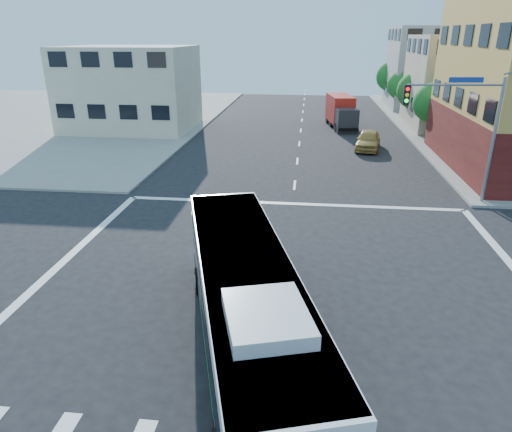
# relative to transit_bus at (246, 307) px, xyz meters

# --- Properties ---
(ground) EXTENTS (120.00, 120.00, 0.00)m
(ground) POSITION_rel_transit_bus_xyz_m (0.87, 3.97, -1.72)
(ground) COLOR black
(ground) RESTS_ON ground
(sidewalk_nw) EXTENTS (50.00, 50.00, 0.15)m
(sidewalk_nw) POSITION_rel_transit_bus_xyz_m (-34.13, 38.97, -1.65)
(sidewalk_nw) COLOR gray
(sidewalk_nw) RESTS_ON ground
(building_east_near) EXTENTS (12.06, 10.06, 9.00)m
(building_east_near) POSITION_rel_transit_bus_xyz_m (17.85, 37.95, 2.78)
(building_east_near) COLOR #BDAC90
(building_east_near) RESTS_ON ground
(building_east_far) EXTENTS (12.06, 10.06, 10.00)m
(building_east_far) POSITION_rel_transit_bus_xyz_m (17.85, 51.95, 3.28)
(building_east_far) COLOR #9B9B96
(building_east_far) RESTS_ON ground
(building_west) EXTENTS (12.06, 10.06, 8.00)m
(building_west) POSITION_rel_transit_bus_xyz_m (-16.15, 33.95, 2.28)
(building_west) COLOR beige
(building_west) RESTS_ON ground
(signal_mast_ne) EXTENTS (7.91, 1.13, 8.07)m
(signal_mast_ne) POSITION_rel_transit_bus_xyz_m (9.95, 14.59, 3.26)
(signal_mast_ne) COLOR gray
(signal_mast_ne) RESTS_ON ground
(street_tree_a) EXTENTS (3.60, 3.60, 5.53)m
(street_tree_a) POSITION_rel_transit_bus_xyz_m (12.77, 31.89, 1.87)
(street_tree_a) COLOR #332112
(street_tree_a) RESTS_ON ground
(street_tree_b) EXTENTS (3.80, 3.80, 5.79)m
(street_tree_b) POSITION_rel_transit_bus_xyz_m (12.77, 39.89, 2.03)
(street_tree_b) COLOR #332112
(street_tree_b) RESTS_ON ground
(street_tree_c) EXTENTS (3.40, 3.40, 5.29)m
(street_tree_c) POSITION_rel_transit_bus_xyz_m (12.77, 47.89, 1.74)
(street_tree_c) COLOR #332112
(street_tree_c) RESTS_ON ground
(street_tree_d) EXTENTS (4.00, 4.00, 6.03)m
(street_tree_d) POSITION_rel_transit_bus_xyz_m (12.77, 55.89, 2.16)
(street_tree_d) COLOR #332112
(street_tree_d) RESTS_ON ground
(transit_bus) EXTENTS (5.82, 12.12, 3.52)m
(transit_bus) POSITION_rel_transit_bus_xyz_m (0.00, 0.00, 0.00)
(transit_bus) COLOR black
(transit_bus) RESTS_ON ground
(box_truck) EXTENTS (3.07, 7.29, 3.18)m
(box_truck) POSITION_rel_transit_bus_xyz_m (4.94, 37.04, -0.18)
(box_truck) COLOR #27272C
(box_truck) RESTS_ON ground
(parked_car) EXTENTS (2.71, 4.94, 1.59)m
(parked_car) POSITION_rel_transit_bus_xyz_m (6.64, 27.51, -0.92)
(parked_car) COLOR #B58D3F
(parked_car) RESTS_ON ground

